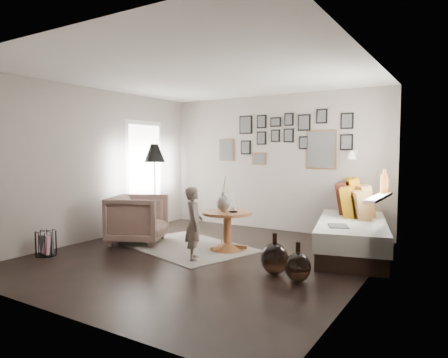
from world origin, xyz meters
The scene contains 23 objects.
ground centered at (0.00, 0.00, 0.00)m, with size 4.80×4.80×0.00m, color black.
wall_back centered at (0.00, 2.40, 1.30)m, with size 4.50×4.50×0.00m, color gray.
wall_front centered at (0.00, -2.40, 1.30)m, with size 4.50×4.50×0.00m, color gray.
wall_left centered at (-2.25, 0.00, 1.30)m, with size 4.80×4.80×0.00m, color gray.
wall_right centered at (2.25, 0.00, 1.30)m, with size 4.80×4.80×0.00m, color gray.
ceiling centered at (0.00, 0.00, 2.60)m, with size 4.80×4.80×0.00m, color white.
door_left centered at (-2.23, 1.20, 1.05)m, with size 0.00×2.14×2.14m.
window_right centered at (2.18, 1.34, 0.93)m, with size 0.15×1.32×1.30m.
gallery_wall centered at (0.29, 2.38, 1.74)m, with size 2.74×0.03×1.08m.
wall_sconce centered at (1.55, 2.13, 1.46)m, with size 0.18×0.36×0.16m.
rug centered at (-0.54, 0.35, 0.01)m, with size 2.01×1.41×0.01m, color beige.
pedestal_table centered at (0.10, 0.51, 0.28)m, with size 0.77×0.77×0.60m.
vase centered at (0.02, 0.53, 0.77)m, with size 0.22×0.22×0.55m.
candles centered at (0.21, 0.51, 0.74)m, with size 0.13×0.13×0.28m.
daybed centered at (1.80, 1.38, 0.34)m, with size 1.43×2.36×1.09m.
magazine_on_daybed centered at (1.75, 0.72, 0.51)m, with size 0.24×0.33×0.02m, color black.
armchair centered at (-1.43, 0.17, 0.40)m, with size 0.85×0.88×0.80m, color #75594F.
armchair_cushion centered at (-1.40, 0.22, 0.48)m, with size 0.36×0.36×0.09m, color white.
floor_lamp centered at (-1.68, 0.88, 1.43)m, with size 0.39×0.39×1.66m.
magazine_basket centered at (-2.00, -1.15, 0.18)m, with size 0.31×0.31×0.36m.
demijohn_large centered at (1.23, -0.22, 0.20)m, with size 0.35×0.35×0.52m.
demijohn_small centered at (1.58, -0.34, 0.18)m, with size 0.30×0.30×0.47m.
child centered at (-0.01, -0.21, 0.52)m, with size 0.38×0.25×1.03m, color #5C5149.
Camera 1 is at (3.25, -4.67, 1.53)m, focal length 32.00 mm.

